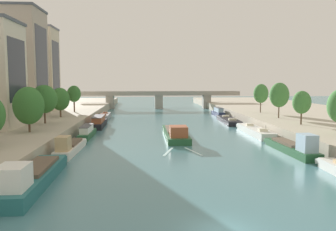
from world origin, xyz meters
The scene contains 24 objects.
ground_plane centered at (0.00, 0.00, 0.00)m, with size 400.00×400.00×0.00m, color teal.
quay_left centered at (-35.75, 55.00, 1.14)m, with size 36.00×170.00×2.28m, color #B2A893.
quay_right centered at (35.75, 55.00, 1.14)m, with size 36.00×170.00×2.28m, color #B2A893.
barge_midriver centered at (0.35, 39.09, 0.83)m, with size 3.86×18.58×2.77m.
wake_behind_barge centered at (0.00, 26.66, 0.01)m, with size 5.60×5.87×0.03m.
moored_boat_left_upstream centered at (-16.01, 10.89, 1.02)m, with size 3.44×16.76×3.33m.
moored_boat_left_gap_after centered at (-15.73, 26.73, 0.88)m, with size 2.46×12.60×2.95m.
moored_boat_left_near centered at (-15.60, 40.66, 0.92)m, with size 1.93×10.99×2.20m.
moored_boat_left_midway centered at (-15.36, 55.05, 1.02)m, with size 2.70×13.84×2.44m.
moored_boat_left_second centered at (-16.02, 71.93, 0.62)m, with size 2.84×12.75×2.28m.
moored_boat_right_midway centered at (15.62, 24.29, 0.96)m, with size 2.90×14.21×3.34m.
moored_boat_right_far centered at (15.83, 42.14, 0.65)m, with size 2.84×16.52×2.35m.
moored_boat_right_downstream centered at (15.29, 60.83, 0.56)m, with size 3.85×16.68×2.17m.
moored_boat_right_end centered at (15.92, 76.00, 1.07)m, with size 2.00×10.14×2.56m.
tree_left_second centered at (-22.90, 31.92, 6.39)m, with size 4.64×4.64×7.01m.
tree_left_far centered at (-23.68, 43.10, 6.80)m, with size 4.70×4.70×7.15m.
tree_left_nearest centered at (-23.47, 54.27, 6.19)m, with size 4.04×4.04×6.38m.
tree_left_by_lamp centered at (-23.02, 66.93, 6.86)m, with size 3.43×3.43×6.70m.
tree_right_end_of_row centered at (23.15, 38.37, 6.30)m, with size 3.28×3.28×6.10m.
tree_right_far centered at (23.31, 49.36, 7.17)m, with size 4.06×4.06×7.51m.
tree_right_distant centered at (23.69, 62.14, 7.01)m, with size 3.63×3.63×7.10m.
building_left_corner centered at (-34.08, 56.97, 14.19)m, with size 12.90×11.27×23.79m.
building_left_middle centered at (-34.08, 73.62, 13.36)m, with size 10.66×9.28×22.14m.
bridge_far centered at (0.00, 105.20, 4.00)m, with size 59.51×4.40×6.30m.
Camera 1 is at (-5.12, -22.45, 10.21)m, focal length 37.16 mm.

